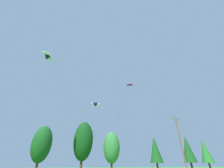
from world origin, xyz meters
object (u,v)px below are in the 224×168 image
utility_pole (181,142)px  parafoil_kite_mid_white (48,56)px  parafoil_kite_high_magenta (130,85)px  parafoil_kite_far_blue_white (96,104)px

utility_pole → parafoil_kite_mid_white: parafoil_kite_mid_white is taller
parafoil_kite_mid_white → parafoil_kite_high_magenta: bearing=19.3°
parafoil_kite_high_magenta → parafoil_kite_far_blue_white: parafoil_kite_high_magenta is taller
parafoil_kite_high_magenta → parafoil_kite_far_blue_white: 13.06m
utility_pole → parafoil_kite_mid_white: (-32.37, -0.10, 18.90)m
utility_pole → parafoil_kite_far_blue_white: (-18.80, 9.89, 11.29)m
utility_pole → parafoil_kite_high_magenta: (-8.00, 8.44, 18.50)m
parafoil_kite_mid_white → parafoil_kite_far_blue_white: 18.48m
utility_pole → parafoil_kite_mid_white: 37.48m
utility_pole → parafoil_kite_high_magenta: parafoil_kite_high_magenta is taller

